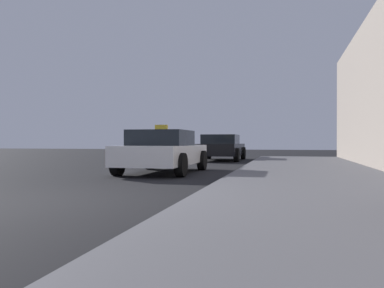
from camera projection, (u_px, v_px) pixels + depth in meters
name	position (u px, v px, depth m)	size (l,w,h in m)	color
ground_plane	(65.00, 201.00, 6.23)	(80.00, 80.00, 0.00)	black
sidewalk	(335.00, 206.00, 5.29)	(4.00, 32.00, 0.15)	#5B5B60
car_white	(163.00, 151.00, 11.88)	(2.03, 4.11, 1.43)	white
car_black	(221.00, 147.00, 19.64)	(2.07, 4.32, 1.27)	black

